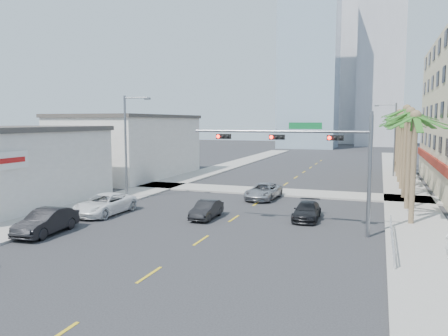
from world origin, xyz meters
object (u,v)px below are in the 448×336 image
(car_lane_center, at_px, (263,191))
(car_parked_far, at_px, (104,204))
(car_parked_mid, at_px, (46,222))
(car_lane_left, at_px, (207,210))
(car_lane_right, at_px, (307,211))
(traffic_signal_mast, at_px, (314,151))

(car_lane_center, bearing_deg, car_parked_far, -129.85)
(car_parked_mid, bearing_deg, car_parked_far, 85.03)
(car_lane_center, bearing_deg, car_parked_mid, -117.18)
(car_lane_left, xyz_separation_m, car_lane_center, (1.87, 8.71, 0.08))
(car_parked_far, relative_size, car_lane_right, 1.30)
(traffic_signal_mast, relative_size, car_lane_center, 2.20)
(car_lane_center, height_order, car_lane_right, car_lane_center)
(car_parked_mid, distance_m, car_lane_right, 17.00)
(car_lane_right, bearing_deg, traffic_signal_mast, -77.15)
(car_parked_far, bearing_deg, car_lane_center, 48.57)
(traffic_signal_mast, height_order, car_parked_far, traffic_signal_mast)
(car_parked_mid, relative_size, car_parked_far, 0.85)
(car_lane_right, bearing_deg, car_lane_center, 124.00)
(traffic_signal_mast, height_order, car_lane_left, traffic_signal_mast)
(car_parked_far, distance_m, car_lane_left, 7.66)
(car_parked_far, bearing_deg, traffic_signal_mast, 1.11)
(car_lane_center, bearing_deg, car_lane_right, -50.83)
(car_lane_left, height_order, car_lane_right, car_lane_left)
(car_parked_mid, xyz_separation_m, car_lane_center, (9.42, 15.97, -0.06))
(car_parked_far, height_order, car_lane_center, car_parked_far)
(traffic_signal_mast, height_order, car_lane_center, traffic_signal_mast)
(traffic_signal_mast, distance_m, car_parked_mid, 16.80)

